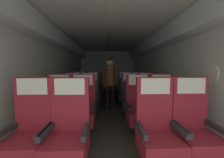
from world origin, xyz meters
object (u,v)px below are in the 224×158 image
seat_c_left_window (72,98)px  seat_d_right_window (125,92)px  seat_e_left_aisle (96,88)px  seat_a_left_window (30,133)px  seat_b_left_window (58,109)px  seat_a_right_aisle (194,131)px  seat_a_right_window (157,132)px  seat_d_right_aisle (139,92)px  seat_e_right_aisle (133,88)px  seat_c_left_aisle (89,98)px  flight_attendant (110,78)px  seat_b_left_aisle (83,109)px  seat_c_right_aisle (147,98)px  seat_a_left_aisle (69,134)px  seat_b_right_aisle (163,108)px  seat_d_left_aisle (93,92)px  seat_e_right_window (122,88)px  seat_b_right_window (139,109)px  seat_d_left_window (79,92)px  seat_c_right_window (130,98)px  seat_e_left_window (84,88)px

seat_c_left_window → seat_d_right_window: size_ratio=1.00×
seat_d_right_window → seat_e_left_aisle: (-1.05, 0.98, 0.00)m
seat_a_left_window → seat_b_left_window: bearing=89.8°
seat_a_right_aisle → seat_b_left_window: bearing=153.8°
seat_a_right_window → seat_d_right_aisle: size_ratio=1.00×
seat_d_right_window → seat_e_left_aisle: 1.44m
seat_d_right_aisle → seat_e_right_aisle: 0.98m
seat_a_right_aisle → seat_e_right_aisle: bearing=90.1°
seat_a_right_window → seat_c_left_aisle: bearing=118.2°
seat_d_right_window → flight_attendant: bearing=-139.0°
seat_b_left_aisle → seat_c_right_aisle: 1.81m
seat_a_left_aisle → seat_d_right_aisle: (1.53, 2.93, 0.00)m
seat_b_left_window → seat_d_right_aisle: bearing=44.2°
seat_b_right_aisle → seat_d_left_aisle: same height
seat_e_right_window → seat_b_right_aisle: bearing=-81.1°
seat_b_left_window → seat_e_right_aisle: size_ratio=1.00×
seat_c_right_aisle → flight_attendant: size_ratio=0.73×
seat_e_right_aisle → seat_b_right_window: bearing=-98.9°
seat_c_left_aisle → seat_d_right_window: (1.06, 0.98, 0.00)m
seat_e_left_aisle → flight_attendant: 1.59m
seat_a_left_window → seat_e_right_window: same height
seat_c_left_window → seat_d_left_window: (-0.00, 0.97, 0.00)m
seat_d_right_window → seat_b_left_window: bearing=-127.9°
seat_b_right_aisle → seat_e_right_window: size_ratio=1.00×
seat_a_left_window → seat_e_right_aisle: (1.99, 3.88, 0.00)m
seat_d_right_window → seat_c_right_window: bearing=-89.2°
seat_d_right_aisle → flight_attendant: size_ratio=0.73×
seat_c_left_aisle → seat_a_left_aisle: bearing=-90.1°
seat_b_right_aisle → seat_d_right_aisle: bearing=90.1°
seat_d_right_window → seat_e_left_window: same height
seat_c_right_aisle → seat_d_left_aisle: bearing=146.7°
seat_b_right_window → seat_c_left_window: same height
seat_a_left_aisle → seat_c_left_aisle: bearing=89.9°
seat_a_left_window → seat_e_right_aisle: same height
seat_c_left_aisle → seat_e_right_window: same height
seat_a_left_window → seat_d_left_window: 2.91m
seat_c_right_aisle → seat_e_left_aisle: (-1.51, 1.96, 0.00)m
seat_a_right_window → seat_c_left_aisle: same height
seat_d_left_window → seat_e_left_window: (-0.00, 0.98, 0.00)m
seat_c_right_aisle → flight_attendant: flight_attendant is taller
seat_b_right_aisle → seat_e_left_aisle: same height
seat_a_right_window → seat_e_left_aisle: bearing=105.0°
seat_a_left_aisle → seat_e_right_window: same height
seat_c_left_window → seat_d_left_aisle: bearing=65.6°
seat_a_right_aisle → flight_attendant: flight_attendant is taller
seat_c_left_aisle → seat_e_left_window: (-0.45, 1.94, 0.00)m
seat_a_right_aisle → seat_c_right_aisle: (-0.02, 1.94, 0.00)m
seat_c_left_window → seat_d_left_aisle: same height
seat_b_right_window → seat_d_left_window: bearing=127.9°
seat_a_right_aisle → seat_a_right_window: same height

